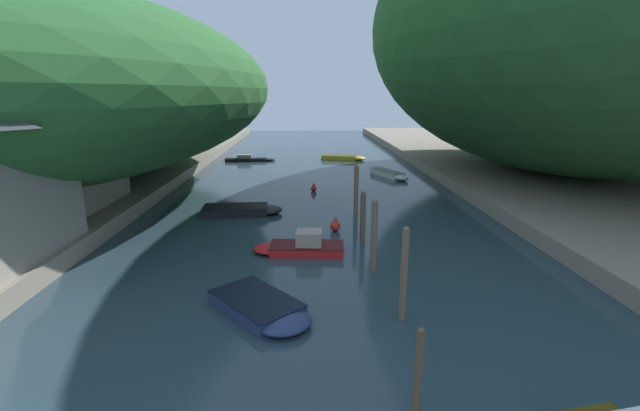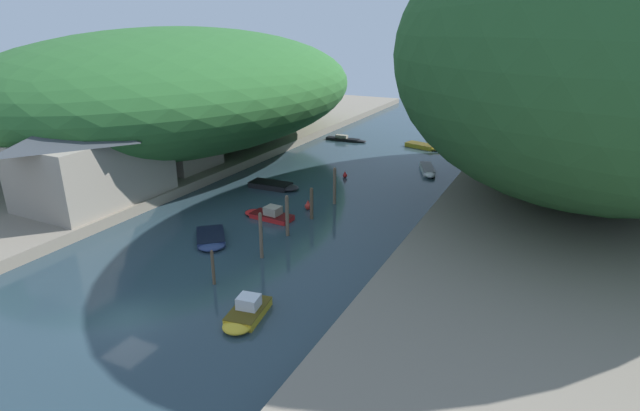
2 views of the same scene
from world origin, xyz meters
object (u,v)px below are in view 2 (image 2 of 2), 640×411
(person_on_quay, at_px, (162,180))
(channel_buoy_far, at_px, (308,206))
(boat_near_quay, at_px, (211,240))
(waterfront_building, at_px, (92,154))
(boat_white_cruiser, at_px, (346,139))
(boathouse_shed, at_px, (184,146))
(person_by_boathouse, at_px, (70,211))
(boat_open_rowboat, at_px, (428,170))
(boat_cabin_cruiser, at_px, (426,146))
(boat_yellow_tender, at_px, (268,214))
(boat_red_skiff, at_px, (246,314))
(boat_far_upstream, at_px, (276,186))
(channel_buoy_near, at_px, (345,175))

(person_on_quay, bearing_deg, channel_buoy_far, -54.34)
(boat_near_quay, bearing_deg, waterfront_building, -46.45)
(boat_near_quay, distance_m, boat_white_cruiser, 39.27)
(boathouse_shed, bearing_deg, boat_white_cruiser, 69.07)
(person_by_boathouse, bearing_deg, boat_open_rowboat, -20.60)
(waterfront_building, distance_m, boathouse_shed, 12.64)
(boat_cabin_cruiser, distance_m, person_on_quay, 37.75)
(boat_cabin_cruiser, bearing_deg, person_on_quay, -11.74)
(person_by_boathouse, bearing_deg, boat_yellow_tender, -37.11)
(boat_yellow_tender, bearing_deg, waterfront_building, 111.90)
(boat_white_cruiser, xyz_separation_m, boat_red_skiff, (14.10, -46.94, 0.14))
(boat_open_rowboat, xyz_separation_m, channel_buoy_far, (-6.97, -17.35, 0.08))
(waterfront_building, bearing_deg, boat_white_cruiser, 76.01)
(boathouse_shed, distance_m, boat_red_skiff, 32.44)
(waterfront_building, xyz_separation_m, boat_red_skiff, (23.43, -9.52, -5.03))
(boat_far_upstream, distance_m, channel_buoy_near, 8.62)
(boat_open_rowboat, bearing_deg, person_on_quay, 22.33)
(boat_cabin_cruiser, height_order, person_by_boathouse, person_by_boathouse)
(boat_red_skiff, distance_m, boat_yellow_tender, 16.62)
(boat_yellow_tender, height_order, channel_buoy_near, boat_yellow_tender)
(boathouse_shed, height_order, boat_red_skiff, boathouse_shed)
(boat_white_cruiser, height_order, boat_red_skiff, boat_red_skiff)
(boat_near_quay, xyz_separation_m, boat_far_upstream, (-2.62, 14.46, 0.03))
(boat_white_cruiser, bearing_deg, boat_yellow_tender, 9.44)
(boat_cabin_cruiser, xyz_separation_m, boat_far_upstream, (-9.52, -25.16, 0.02))
(boat_red_skiff, relative_size, channel_buoy_far, 4.52)
(boat_white_cruiser, bearing_deg, boat_far_upstream, 4.08)
(boat_open_rowboat, distance_m, boat_cabin_cruiser, 12.47)
(boat_white_cruiser, bearing_deg, channel_buoy_near, 21.60)
(boat_yellow_tender, bearing_deg, channel_buoy_far, -28.18)
(boat_white_cruiser, relative_size, boat_far_upstream, 1.14)
(boathouse_shed, relative_size, channel_buoy_near, 9.92)
(boat_yellow_tender, xyz_separation_m, person_on_quay, (-12.39, -0.21, 1.60))
(boat_red_skiff, xyz_separation_m, boat_far_upstream, (-11.59, 22.48, -0.10))
(boat_white_cruiser, relative_size, person_on_quay, 3.80)
(channel_buoy_near, bearing_deg, boathouse_shed, -156.38)
(boat_cabin_cruiser, distance_m, boat_white_cruiser, 12.05)
(boat_open_rowboat, xyz_separation_m, person_by_boathouse, (-22.41, -31.22, 1.67))
(boat_yellow_tender, bearing_deg, boat_cabin_cruiser, -6.12)
(boat_near_quay, relative_size, boat_red_skiff, 1.13)
(boathouse_shed, xyz_separation_m, boat_far_upstream, (12.05, 0.48, -3.19))
(boat_cabin_cruiser, xyz_separation_m, boat_yellow_tender, (-5.64, -32.92, 0.09))
(boat_open_rowboat, xyz_separation_m, boat_white_cruiser, (-15.60, 11.25, -0.03))
(boat_red_skiff, distance_m, person_on_quay, 24.84)
(boathouse_shed, height_order, channel_buoy_near, boathouse_shed)
(boat_open_rowboat, relative_size, boat_white_cruiser, 0.91)
(person_by_boathouse, bearing_deg, channel_buoy_far, -33.00)
(boat_near_quay, relative_size, boat_cabin_cruiser, 0.83)
(boat_open_rowboat, distance_m, boat_far_upstream, 18.60)
(boat_yellow_tender, bearing_deg, boathouse_shed, 69.01)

